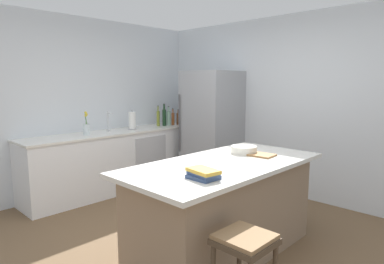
# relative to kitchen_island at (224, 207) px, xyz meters

# --- Properties ---
(ground_plane) EXTENTS (7.20, 7.20, 0.00)m
(ground_plane) POSITION_rel_kitchen_island_xyz_m (-0.34, -0.19, -0.46)
(ground_plane) COLOR brown
(wall_rear) EXTENTS (6.00, 0.10, 2.60)m
(wall_rear) POSITION_rel_kitchen_island_xyz_m (-0.34, 2.06, 0.84)
(wall_rear) COLOR silver
(wall_rear) RESTS_ON ground_plane
(wall_left) EXTENTS (0.10, 6.00, 2.60)m
(wall_left) POSITION_rel_kitchen_island_xyz_m (-2.79, -0.19, 0.84)
(wall_left) COLOR silver
(wall_left) RESTS_ON ground_plane
(counter_run_left) EXTENTS (0.65, 2.96, 0.91)m
(counter_run_left) POSITION_rel_kitchen_island_xyz_m (-2.43, 0.45, 0.00)
(counter_run_left) COLOR white
(counter_run_left) RESTS_ON ground_plane
(kitchen_island) EXTENTS (0.99, 2.05, 0.90)m
(kitchen_island) POSITION_rel_kitchen_island_xyz_m (0.00, 0.00, 0.00)
(kitchen_island) COLOR #8E755B
(kitchen_island) RESTS_ON ground_plane
(refrigerator) EXTENTS (0.78, 0.78, 1.83)m
(refrigerator) POSITION_rel_kitchen_island_xyz_m (-1.58, 1.64, 0.46)
(refrigerator) COLOR #93969B
(refrigerator) RESTS_ON ground_plane
(bar_stool) EXTENTS (0.36, 0.36, 0.63)m
(bar_stool) POSITION_rel_kitchen_island_xyz_m (0.69, -0.64, 0.06)
(bar_stool) COLOR #473828
(bar_stool) RESTS_ON ground_plane
(sink_faucet) EXTENTS (0.15, 0.05, 0.30)m
(sink_faucet) POSITION_rel_kitchen_island_xyz_m (-2.47, 0.29, 0.61)
(sink_faucet) COLOR silver
(sink_faucet) RESTS_ON counter_run_left
(flower_vase) EXTENTS (0.09, 0.09, 0.34)m
(flower_vase) POSITION_rel_kitchen_island_xyz_m (-2.37, -0.12, 0.56)
(flower_vase) COLOR silver
(flower_vase) RESTS_ON counter_run_left
(paper_towel_roll) EXTENTS (0.14, 0.14, 0.31)m
(paper_towel_roll) POSITION_rel_kitchen_island_xyz_m (-2.41, 0.69, 0.59)
(paper_towel_roll) COLOR gray
(paper_towel_roll) RESTS_ON counter_run_left
(soda_bottle) EXTENTS (0.08, 0.08, 0.31)m
(soda_bottle) POSITION_rel_kitchen_island_xyz_m (-2.46, 1.81, 0.58)
(soda_bottle) COLOR silver
(soda_bottle) RESTS_ON counter_run_left
(hot_sauce_bottle) EXTENTS (0.04, 0.04, 0.21)m
(hot_sauce_bottle) POSITION_rel_kitchen_island_xyz_m (-2.34, 1.71, 0.54)
(hot_sauce_bottle) COLOR red
(hot_sauce_bottle) RESTS_ON counter_run_left
(syrup_bottle) EXTENTS (0.07, 0.07, 0.27)m
(syrup_bottle) POSITION_rel_kitchen_island_xyz_m (-2.34, 1.62, 0.57)
(syrup_bottle) COLOR #5B3319
(syrup_bottle) RESTS_ON counter_run_left
(vinegar_bottle) EXTENTS (0.05, 0.05, 0.29)m
(vinegar_bottle) POSITION_rel_kitchen_island_xyz_m (-2.38, 1.53, 0.57)
(vinegar_bottle) COLOR #994C23
(vinegar_bottle) RESTS_ON counter_run_left
(gin_bottle) EXTENTS (0.07, 0.07, 0.33)m
(gin_bottle) POSITION_rel_kitchen_island_xyz_m (-2.38, 1.43, 0.59)
(gin_bottle) COLOR #8CB79E
(gin_bottle) RESTS_ON counter_run_left
(wine_bottle) EXTENTS (0.07, 0.07, 0.38)m
(wine_bottle) POSITION_rel_kitchen_island_xyz_m (-2.39, 1.33, 0.61)
(wine_bottle) COLOR #19381E
(wine_bottle) RESTS_ON counter_run_left
(olive_oil_bottle) EXTENTS (0.05, 0.05, 0.35)m
(olive_oil_bottle) POSITION_rel_kitchen_island_xyz_m (-2.43, 1.23, 0.59)
(olive_oil_bottle) COLOR olive
(olive_oil_bottle) RESTS_ON counter_run_left
(cookbook_stack) EXTENTS (0.28, 0.19, 0.08)m
(cookbook_stack) POSITION_rel_kitchen_island_xyz_m (0.23, -0.54, 0.48)
(cookbook_stack) COLOR #334770
(cookbook_stack) RESTS_ON kitchen_island
(mixing_bowl) EXTENTS (0.28, 0.28, 0.08)m
(mixing_bowl) POSITION_rel_kitchen_island_xyz_m (-0.11, 0.46, 0.48)
(mixing_bowl) COLOR silver
(mixing_bowl) RESTS_ON kitchen_island
(cutting_board) EXTENTS (0.33, 0.23, 0.02)m
(cutting_board) POSITION_rel_kitchen_island_xyz_m (0.07, 0.48, 0.45)
(cutting_board) COLOR #9E7042
(cutting_board) RESTS_ON kitchen_island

